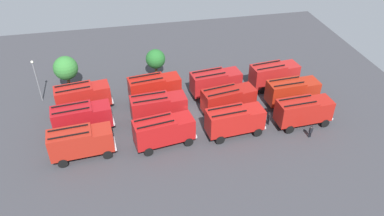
% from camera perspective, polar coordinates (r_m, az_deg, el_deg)
% --- Properties ---
extents(ground_plane, '(63.97, 63.97, 0.00)m').
position_cam_1_polar(ground_plane, '(49.54, 0.00, -1.32)').
color(ground_plane, '#38383D').
extents(fire_truck_0, '(7.39, 3.27, 3.88)m').
position_cam_1_polar(fire_truck_0, '(44.07, -16.52, -4.91)').
color(fire_truck_0, '#A52216').
rests_on(fire_truck_0, ground).
extents(fire_truck_1, '(7.49, 3.64, 3.88)m').
position_cam_1_polar(fire_truck_1, '(43.95, -4.33, -3.40)').
color(fire_truck_1, '#AD1415').
rests_on(fire_truck_1, ground).
extents(fire_truck_2, '(7.39, 3.29, 3.88)m').
position_cam_1_polar(fire_truck_2, '(45.68, 6.48, -1.82)').
color(fire_truck_2, '#AF1915').
rests_on(fire_truck_2, ground).
extents(fire_truck_3, '(7.32, 3.08, 3.88)m').
position_cam_1_polar(fire_truck_3, '(48.97, 16.53, -0.39)').
color(fire_truck_3, '#A61A13').
rests_on(fire_truck_3, ground).
extents(fire_truck_4, '(7.43, 3.40, 3.88)m').
position_cam_1_polar(fire_truck_4, '(47.80, -16.37, -1.34)').
color(fire_truck_4, '#A51319').
rests_on(fire_truck_4, ground).
extents(fire_truck_5, '(7.35, 3.16, 3.88)m').
position_cam_1_polar(fire_truck_5, '(47.83, -5.12, 0.19)').
color(fire_truck_5, '#A71618').
rests_on(fire_truck_5, ground).
extents(fire_truck_6, '(7.50, 3.70, 3.88)m').
position_cam_1_polar(fire_truck_6, '(49.27, 5.52, 1.33)').
color(fire_truck_6, '#9F1711').
rests_on(fire_truck_6, ground).
extents(fire_truck_7, '(7.33, 3.10, 3.88)m').
position_cam_1_polar(fire_truck_7, '(52.47, 14.94, 2.50)').
color(fire_truck_7, '#A32110').
rests_on(fire_truck_7, ground).
extents(fire_truck_8, '(7.47, 3.58, 3.88)m').
position_cam_1_polar(fire_truck_8, '(51.74, -16.24, 1.76)').
color(fire_truck_8, '#AA1B16').
rests_on(fire_truck_8, ground).
extents(fire_truck_9, '(7.45, 3.50, 3.88)m').
position_cam_1_polar(fire_truck_9, '(51.79, -5.73, 3.17)').
color(fire_truck_9, '#AB1710').
rests_on(fire_truck_9, ground).
extents(fire_truck_10, '(7.44, 3.47, 3.88)m').
position_cam_1_polar(fire_truck_10, '(52.82, 3.58, 3.98)').
color(fire_truck_10, '#A5191B').
rests_on(fire_truck_10, ground).
extents(fire_truck_11, '(7.44, 3.44, 3.88)m').
position_cam_1_polar(fire_truck_11, '(55.83, 12.32, 5.04)').
color(fire_truck_11, '#A91D1C').
rests_on(fire_truck_11, ground).
extents(firefighter_0, '(0.46, 0.33, 1.65)m').
position_cam_1_polar(firefighter_0, '(47.91, 17.55, -3.36)').
color(firefighter_0, black).
rests_on(firefighter_0, ground).
extents(firefighter_1, '(0.37, 0.48, 1.77)m').
position_cam_1_polar(firefighter_1, '(48.63, 11.54, -1.48)').
color(firefighter_1, black).
rests_on(firefighter_1, ground).
extents(tree_0, '(3.41, 3.41, 5.28)m').
position_cam_1_polar(tree_0, '(56.10, -18.61, 5.73)').
color(tree_0, brown).
rests_on(tree_0, ground).
extents(tree_1, '(2.92, 2.92, 4.53)m').
position_cam_1_polar(tree_1, '(56.94, -5.56, 7.40)').
color(tree_1, brown).
rests_on(tree_1, ground).
extents(traffic_cone_0, '(0.47, 0.47, 0.68)m').
position_cam_1_polar(traffic_cone_0, '(50.65, 13.86, -1.11)').
color(traffic_cone_0, '#F2600C').
rests_on(traffic_cone_0, ground).
extents(lamppost, '(0.36, 0.36, 6.25)m').
position_cam_1_polar(lamppost, '(54.85, -22.53, 4.26)').
color(lamppost, slate).
rests_on(lamppost, ground).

